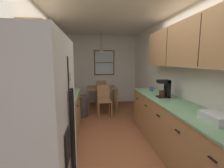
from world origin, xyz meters
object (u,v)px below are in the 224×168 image
object	(u,v)px
stove_range	(44,154)
mug_by_coffeemaker	(152,89)
dining_chair_near	(104,99)
microwave_over_range	(27,57)
dining_table	(102,91)
coffee_maker	(165,88)
trash_bin	(82,106)
table_serving_bowl	(104,86)
dish_rack	(218,118)
refrigerator	(19,160)
storage_canister	(51,102)
dining_chair_far	(101,91)

from	to	relation	value
stove_range	mug_by_coffeemaker	bearing A→B (deg)	38.80
stove_range	dining_chair_near	size ratio (longest dim) A/B	1.22
microwave_over_range	dining_table	size ratio (longest dim) A/B	0.60
stove_range	microwave_over_range	distance (m)	1.17
dining_table	coffee_maker	xyz separation A→B (m)	(1.08, -2.28, 0.45)
trash_bin	table_serving_bowl	size ratio (longest dim) A/B	3.52
dining_table	dish_rack	world-z (taller)	dish_rack
dining_table	dish_rack	xyz separation A→B (m)	(1.11, -3.54, 0.32)
mug_by_coffeemaker	dish_rack	bearing A→B (deg)	-88.71
dining_table	table_serving_bowl	bearing A→B (deg)	52.05
microwave_over_range	dining_chair_near	xyz separation A→B (m)	(1.06, 2.63, -1.14)
refrigerator	coffee_maker	world-z (taller)	refrigerator
dining_table	storage_canister	bearing A→B (deg)	-108.80
dish_rack	table_serving_bowl	bearing A→B (deg)	105.88
coffee_maker	dining_table	bearing A→B (deg)	115.26
microwave_over_range	trash_bin	distance (m)	2.97
storage_canister	mug_by_coffeemaker	bearing A→B (deg)	28.63
dining_table	storage_canister	world-z (taller)	storage_canister
refrigerator	dining_chair_near	world-z (taller)	refrigerator
microwave_over_range	mug_by_coffeemaker	size ratio (longest dim) A/B	4.90
microwave_over_range	dining_table	bearing A→B (deg)	72.25
dining_chair_near	refrigerator	bearing A→B (deg)	-104.75
dish_rack	storage_canister	bearing A→B (deg)	158.09
refrigerator	dining_chair_near	xyz separation A→B (m)	(0.89, 3.37, -0.38)
stove_range	microwave_over_range	xyz separation A→B (m)	(-0.11, 0.00, 1.17)
trash_bin	dish_rack	xyz separation A→B (m)	(1.73, -2.93, 0.65)
stove_range	trash_bin	xyz separation A→B (m)	(0.29, 2.62, -0.17)
refrigerator	mug_by_coffeemaker	distance (m)	3.03
dish_rack	table_serving_bowl	distance (m)	3.78
stove_range	storage_canister	xyz separation A→B (m)	(-0.01, 0.51, 0.51)
dining_chair_far	dish_rack	size ratio (longest dim) A/B	2.65
storage_canister	dish_rack	xyz separation A→B (m)	(2.03, -0.82, -0.03)
dining_chair_near	table_serving_bowl	size ratio (longest dim) A/B	5.32
refrigerator	microwave_over_range	distance (m)	1.07
trash_bin	stove_range	bearing A→B (deg)	-96.40
dish_rack	table_serving_bowl	world-z (taller)	dish_rack
microwave_over_range	coffee_maker	size ratio (longest dim) A/B	1.68
refrigerator	dining_table	size ratio (longest dim) A/B	1.86
stove_range	dining_chair_near	xyz separation A→B (m)	(0.95, 2.63, 0.03)
microwave_over_range	dish_rack	size ratio (longest dim) A/B	1.68
trash_bin	mug_by_coffeemaker	world-z (taller)	mug_by_coffeemaker
stove_range	microwave_over_range	world-z (taller)	microwave_over_range
microwave_over_range	table_serving_bowl	distance (m)	3.61
mug_by_coffeemaker	dining_chair_near	bearing A→B (deg)	135.03
dining_chair_far	trash_bin	bearing A→B (deg)	-118.26
dining_chair_far	storage_canister	distance (m)	3.50
stove_range	trash_bin	distance (m)	2.65
stove_range	storage_canister	world-z (taller)	stove_range
stove_range	dining_chair_far	distance (m)	3.96
storage_canister	dining_table	bearing A→B (deg)	71.20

